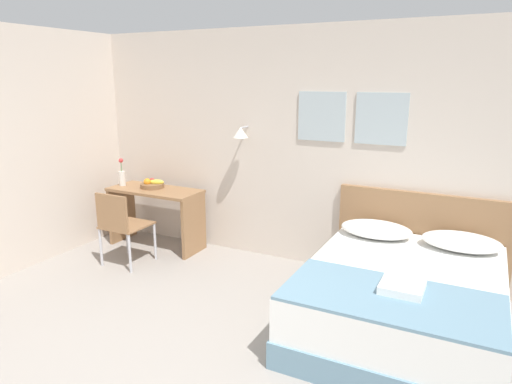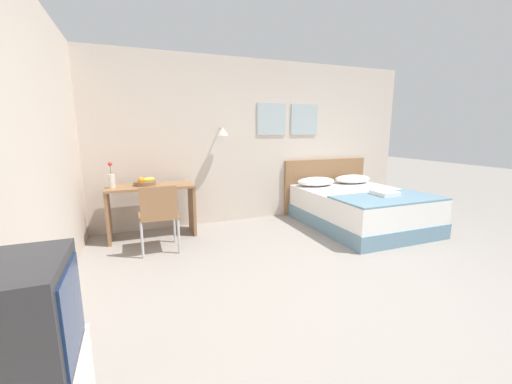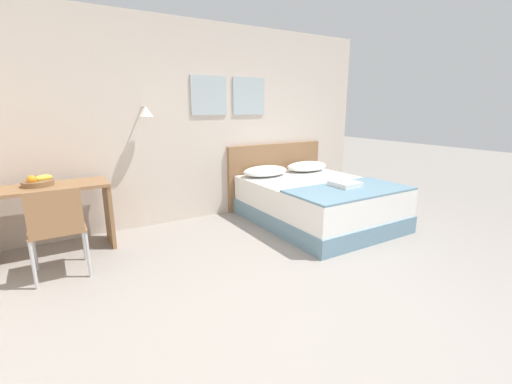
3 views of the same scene
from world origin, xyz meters
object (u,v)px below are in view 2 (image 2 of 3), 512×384
at_px(headboard, 325,185).
at_px(folded_towel_near_foot, 385,193).
at_px(television, 12,322).
at_px(bed, 360,209).
at_px(desk, 151,201).
at_px(pillow_left, 316,181).
at_px(desk_chair, 159,213).
at_px(pillow_right, 353,179).
at_px(throw_blanket, 389,198).
at_px(fruit_bowl, 145,182).
at_px(flower_vase, 111,179).

relative_size(headboard, folded_towel_near_foot, 5.24).
bearing_deg(television, bed, 34.77).
xyz_separation_m(desk, television, (-0.66, -3.32, 0.31)).
xyz_separation_m(pillow_left, desk_chair, (-2.70, -0.71, -0.12)).
distance_m(bed, pillow_right, 0.89).
distance_m(throw_blanket, desk, 3.37).
bearing_deg(bed, headboard, 90.00).
bearing_deg(television, desk, 78.75).
height_order(fruit_bowl, television, television).
bearing_deg(fruit_bowl, pillow_left, -0.26).
relative_size(fruit_bowl, flower_vase, 0.85).
height_order(folded_towel_near_foot, flower_vase, flower_vase).
relative_size(desk_chair, flower_vase, 2.45).
xyz_separation_m(bed, pillow_left, (-0.39, 0.72, 0.36)).
height_order(bed, headboard, headboard).
height_order(bed, desk, desk).
height_order(throw_blanket, fruit_bowl, fruit_bowl).
distance_m(pillow_right, flower_vase, 4.02).
relative_size(pillow_right, flower_vase, 1.97).
height_order(pillow_left, desk_chair, desk_chair).
distance_m(headboard, folded_towel_near_foot, 1.45).
xyz_separation_m(desk_chair, television, (-0.70, -2.64, 0.31)).
xyz_separation_m(headboard, pillow_left, (-0.39, -0.30, 0.14)).
bearing_deg(pillow_left, throw_blanket, -73.18).
bearing_deg(fruit_bowl, pillow_right, -0.21).
bearing_deg(pillow_left, bed, -61.50).
xyz_separation_m(headboard, throw_blanket, (0.00, -1.58, 0.08)).
xyz_separation_m(pillow_left, throw_blanket, (0.39, -1.29, -0.06)).
distance_m(pillow_left, flower_vase, 3.24).
bearing_deg(fruit_bowl, folded_towel_near_foot, -19.60).
relative_size(headboard, flower_vase, 4.77).
bearing_deg(folded_towel_near_foot, pillow_left, 111.29).
relative_size(bed, throw_blanket, 1.29).
distance_m(headboard, desk_chair, 3.25).
bearing_deg(desk, pillow_right, 0.49).
distance_m(headboard, fruit_bowl, 3.23).
distance_m(bed, headboard, 1.04).
relative_size(throw_blanket, folded_towel_near_foot, 4.72).
xyz_separation_m(throw_blanket, flower_vase, (-3.62, 1.22, 0.30)).
distance_m(desk, desk_chair, 0.68).
bearing_deg(television, desk_chair, 75.04).
relative_size(desk, television, 2.62).
relative_size(flower_vase, television, 0.79).
distance_m(headboard, desk, 3.15).
relative_size(pillow_left, flower_vase, 1.97).
xyz_separation_m(headboard, desk_chair, (-3.09, -1.01, 0.03)).
distance_m(pillow_left, fruit_bowl, 2.82).
xyz_separation_m(headboard, television, (-3.79, -3.65, 0.34)).
xyz_separation_m(pillow_left, television, (-3.40, -3.35, 0.20)).
bearing_deg(bed, fruit_bowl, 167.18).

